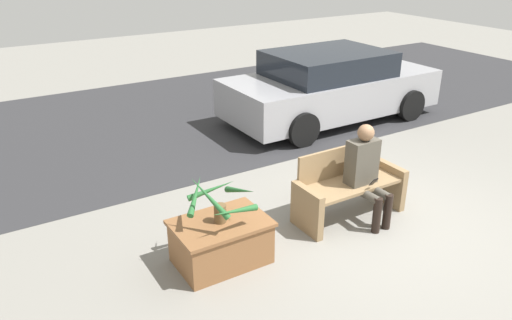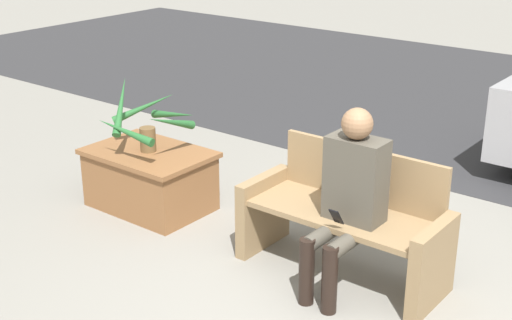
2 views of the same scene
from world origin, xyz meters
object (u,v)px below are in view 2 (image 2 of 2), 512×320
Objects in this scene: bench at (346,219)px; planter_box at (150,177)px; person_seated at (349,193)px; potted_plant at (147,121)px.

bench is 1.41× the size of planter_box.
person_seated is 2.01m from potted_plant.
potted_plant is at bearing 176.77° from person_seated.
potted_plant reaches higher than planter_box.
planter_box is (-2.00, 0.10, -0.42)m from person_seated.
person_seated reaches higher than planter_box.
potted_plant is at bearing 125.47° from planter_box.
person_seated reaches higher than bench.
person_seated is at bearing -57.09° from bench.
potted_plant is (-2.00, 0.11, 0.08)m from person_seated.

